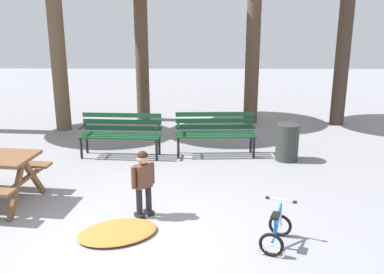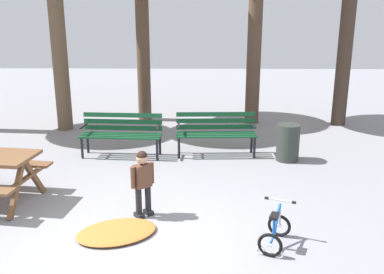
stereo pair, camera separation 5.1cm
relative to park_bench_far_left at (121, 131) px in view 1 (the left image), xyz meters
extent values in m
plane|color=gray|center=(0.66, -3.42, -0.51)|extent=(36.00, 36.00, 0.00)
cube|color=brown|center=(-1.04, -2.63, -0.15)|extent=(0.13, 0.57, 0.76)
cube|color=brown|center=(-0.97, -2.14, -0.15)|extent=(0.13, 0.57, 0.76)
cube|color=brown|center=(-1.01, -2.39, -0.09)|extent=(0.22, 1.10, 0.04)
cube|color=#144728|center=(0.01, 0.09, -0.07)|extent=(1.60, 0.16, 0.03)
cube|color=#144728|center=(0.00, -0.03, -0.07)|extent=(1.60, 0.16, 0.03)
cube|color=#144728|center=(-0.01, -0.15, -0.07)|extent=(1.60, 0.16, 0.03)
cube|color=#144728|center=(-0.02, -0.27, -0.07)|extent=(1.60, 0.16, 0.03)
cube|color=#144728|center=(0.01, 0.13, 0.03)|extent=(1.60, 0.14, 0.09)
cube|color=#144728|center=(0.01, 0.13, 0.16)|extent=(1.60, 0.14, 0.09)
cube|color=#144728|center=(0.01, 0.13, 0.30)|extent=(1.60, 0.14, 0.09)
cylinder|color=black|center=(0.73, -0.30, -0.29)|extent=(0.05, 0.05, 0.44)
cylinder|color=black|center=(0.75, 0.06, -0.29)|extent=(0.05, 0.05, 0.44)
cube|color=black|center=(0.74, -0.12, 0.11)|extent=(0.06, 0.40, 0.03)
cylinder|color=black|center=(-0.76, -0.21, -0.29)|extent=(0.05, 0.05, 0.44)
cylinder|color=black|center=(-0.74, 0.15, -0.29)|extent=(0.05, 0.05, 0.44)
cube|color=black|center=(-0.75, -0.03, 0.11)|extent=(0.06, 0.40, 0.03)
cube|color=#144728|center=(1.89, 0.20, -0.07)|extent=(1.60, 0.14, 0.03)
cube|color=#144728|center=(1.89, 0.08, -0.07)|extent=(1.60, 0.14, 0.03)
cube|color=#144728|center=(1.90, -0.04, -0.07)|extent=(1.60, 0.14, 0.03)
cube|color=#144728|center=(1.90, -0.16, -0.07)|extent=(1.60, 0.14, 0.03)
cube|color=#144728|center=(1.88, 0.24, 0.03)|extent=(1.60, 0.11, 0.09)
cube|color=#144728|center=(1.88, 0.24, 0.16)|extent=(1.60, 0.11, 0.09)
cube|color=#144728|center=(1.88, 0.24, 0.30)|extent=(1.60, 0.11, 0.09)
cylinder|color=black|center=(2.65, -0.11, -0.29)|extent=(0.05, 0.05, 0.44)
cylinder|color=black|center=(2.63, 0.25, -0.29)|extent=(0.05, 0.05, 0.44)
cube|color=black|center=(2.64, 0.07, 0.11)|extent=(0.06, 0.40, 0.03)
cylinder|color=black|center=(1.15, -0.17, -0.29)|extent=(0.05, 0.05, 0.44)
cylinder|color=black|center=(1.14, 0.19, -0.29)|extent=(0.05, 0.05, 0.44)
cube|color=black|center=(1.14, 0.01, 0.11)|extent=(0.06, 0.40, 0.03)
cylinder|color=black|center=(0.84, -2.65, -0.29)|extent=(0.09, 0.09, 0.44)
cube|color=black|center=(0.84, -2.65, -0.48)|extent=(0.17, 0.18, 0.06)
cylinder|color=black|center=(0.72, -2.75, -0.29)|extent=(0.09, 0.09, 0.44)
cube|color=black|center=(0.72, -2.75, -0.48)|extent=(0.17, 0.18, 0.06)
cube|color=brown|center=(0.78, -2.70, 0.10)|extent=(0.26, 0.25, 0.33)
sphere|color=tan|center=(0.78, -2.70, 0.35)|extent=(0.16, 0.16, 0.16)
sphere|color=black|center=(0.78, -2.70, 0.38)|extent=(0.16, 0.16, 0.16)
cylinder|color=brown|center=(0.89, -2.60, 0.11)|extent=(0.07, 0.07, 0.31)
cylinder|color=brown|center=(0.66, -2.80, 0.11)|extent=(0.07, 0.07, 0.31)
torus|color=black|center=(2.59, -3.25, -0.36)|extent=(0.29, 0.15, 0.30)
cylinder|color=silver|center=(2.59, -3.25, -0.36)|extent=(0.06, 0.06, 0.04)
torus|color=black|center=(2.40, -3.73, -0.36)|extent=(0.29, 0.15, 0.30)
cylinder|color=silver|center=(2.40, -3.73, -0.36)|extent=(0.06, 0.06, 0.04)
torus|color=white|center=(2.29, -3.69, -0.46)|extent=(0.11, 0.06, 0.11)
torus|color=white|center=(2.50, -3.77, -0.46)|extent=(0.11, 0.06, 0.11)
cylinder|color=blue|center=(2.52, -3.41, -0.19)|extent=(0.15, 0.30, 0.32)
cylinder|color=blue|center=(2.46, -3.56, -0.21)|extent=(0.06, 0.08, 0.27)
cylinder|color=blue|center=(2.43, -3.64, -0.35)|extent=(0.10, 0.20, 0.05)
cylinder|color=silver|center=(2.58, -3.27, -0.20)|extent=(0.06, 0.08, 0.32)
cylinder|color=blue|center=(2.51, -3.43, -0.09)|extent=(0.15, 0.31, 0.05)
cube|color=black|center=(2.45, -3.58, -0.06)|extent=(0.15, 0.19, 0.04)
cylinder|color=silver|center=(2.57, -3.28, 0.01)|extent=(0.32, 0.15, 0.02)
cylinder|color=black|center=(2.42, -3.22, 0.01)|extent=(0.06, 0.05, 0.04)
cylinder|color=black|center=(2.73, -3.35, 0.01)|extent=(0.06, 0.05, 0.04)
ellipsoid|color=#B26B2D|center=(0.49, -3.24, -0.48)|extent=(1.24, 1.07, 0.07)
cylinder|color=#2D332D|center=(3.28, -0.24, -0.15)|extent=(0.44, 0.44, 0.72)
cylinder|color=brown|center=(-1.79, 2.05, 1.70)|extent=(0.37, 0.37, 4.41)
cylinder|color=brown|center=(0.07, 3.10, 1.20)|extent=(0.35, 0.35, 3.42)
cylinder|color=brown|center=(2.93, 2.82, 1.51)|extent=(0.36, 0.36, 4.04)
cylinder|color=#423328|center=(5.17, 2.66, 1.44)|extent=(0.36, 0.36, 3.90)
camera|label=1|loc=(1.52, -8.19, 2.23)|focal=39.84mm
camera|label=2|loc=(1.57, -8.18, 2.23)|focal=39.84mm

